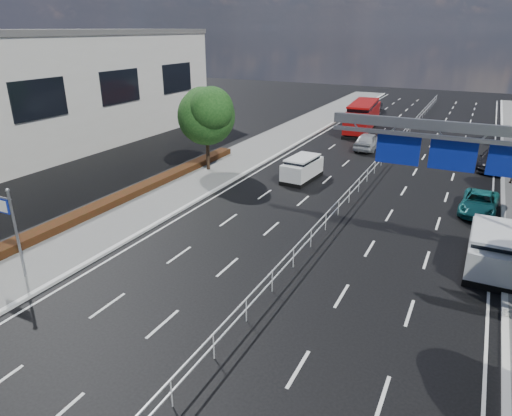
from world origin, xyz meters
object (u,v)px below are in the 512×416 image
at_px(white_minivan, 302,169).
at_px(parked_car_dark, 494,159).
at_px(near_car_silver, 368,141).
at_px(near_car_dark, 374,106).
at_px(parked_car_teal, 479,203).
at_px(overhead_gantry, 472,151).
at_px(red_bus, 363,116).
at_px(silver_minivan, 491,250).
at_px(toilet_sign, 6,217).

relative_size(white_minivan, parked_car_dark, 0.80).
bearing_deg(parked_car_dark, near_car_silver, 177.00).
relative_size(near_car_silver, parked_car_dark, 0.88).
distance_m(near_car_dark, parked_car_teal, 36.76).
bearing_deg(near_car_dark, overhead_gantry, 106.27).
relative_size(red_bus, silver_minivan, 2.23).
bearing_deg(silver_minivan, parked_car_teal, 95.73).
relative_size(overhead_gantry, parked_car_teal, 2.30).
distance_m(overhead_gantry, parked_car_dark, 19.52).
bearing_deg(overhead_gantry, near_car_silver, 113.84).
bearing_deg(white_minivan, silver_minivan, -29.92).
bearing_deg(parked_car_dark, parked_car_teal, -87.80).
bearing_deg(near_car_dark, red_bus, 95.77).
bearing_deg(parked_car_teal, overhead_gantry, -92.65).
bearing_deg(silver_minivan, overhead_gantry, -164.51).
bearing_deg(red_bus, near_car_silver, -77.01).
distance_m(red_bus, silver_minivan, 31.14).
relative_size(overhead_gantry, red_bus, 0.97).
bearing_deg(silver_minivan, red_bus, 115.50).
relative_size(red_bus, near_car_dark, 2.43).
xyz_separation_m(overhead_gantry, red_bus, (-11.71, 28.59, -3.99)).
relative_size(near_car_dark, silver_minivan, 0.92).
xyz_separation_m(red_bus, parked_car_dark, (13.27, -9.74, -0.86)).
bearing_deg(red_bus, silver_minivan, -69.92).
xyz_separation_m(toilet_sign, red_bus, (5.98, 38.64, -1.33)).
bearing_deg(overhead_gantry, parked_car_dark, 85.27).
distance_m(overhead_gantry, white_minivan, 15.25).
distance_m(near_car_dark, silver_minivan, 43.99).
relative_size(white_minivan, red_bus, 0.40).
xyz_separation_m(near_car_dark, parked_car_teal, (14.24, -33.89, -0.10)).
bearing_deg(near_car_silver, parked_car_teal, 129.27).
relative_size(overhead_gantry, near_car_silver, 2.21).
bearing_deg(white_minivan, near_car_dark, 98.01).
height_order(toilet_sign, silver_minivan, toilet_sign).
distance_m(toilet_sign, parked_car_dark, 34.79).
bearing_deg(near_car_dark, silver_minivan, 108.38).
xyz_separation_m(toilet_sign, overhead_gantry, (17.69, 10.05, 2.66)).
bearing_deg(parked_car_teal, toilet_sign, -132.46).
height_order(red_bus, near_car_silver, red_bus).
distance_m(red_bus, parked_car_teal, 24.21).
height_order(overhead_gantry, near_car_dark, overhead_gantry).
bearing_deg(near_car_silver, red_bus, -70.77).
height_order(toilet_sign, overhead_gantry, overhead_gantry).
height_order(white_minivan, near_car_silver, white_minivan).
relative_size(near_car_dark, parked_car_dark, 0.83).
xyz_separation_m(near_car_silver, parked_car_teal, (9.91, -12.61, -0.17)).
relative_size(near_car_silver, silver_minivan, 0.98).
bearing_deg(parked_car_teal, near_car_silver, 131.62).
bearing_deg(white_minivan, toilet_sign, -104.28).
xyz_separation_m(overhead_gantry, parked_car_dark, (1.56, 18.84, -4.85)).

